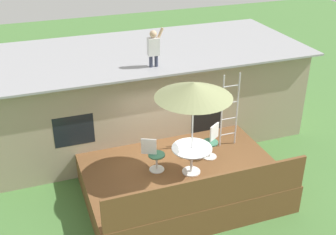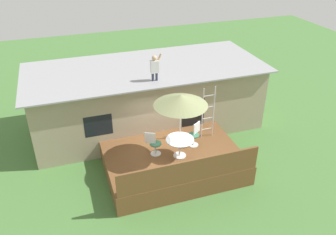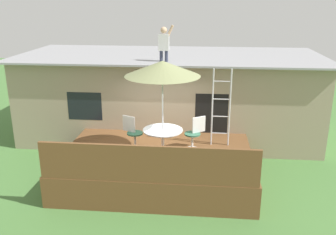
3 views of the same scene
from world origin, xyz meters
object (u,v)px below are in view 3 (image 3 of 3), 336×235
(patio_table, at_px, (163,135))
(patio_chair_right, at_px, (195,134))
(step_ladder, at_px, (221,108))
(person_figure, at_px, (164,42))
(patio_umbrella, at_px, (162,69))
(patio_chair_left, at_px, (133,133))

(patio_table, bearing_deg, patio_chair_right, 33.75)
(step_ladder, relative_size, patio_chair_right, 2.39)
(patio_table, relative_size, person_figure, 0.94)
(patio_umbrella, xyz_separation_m, step_ladder, (1.52, 0.94, -1.25))
(person_figure, bearing_deg, patio_chair_left, -109.06)
(step_ladder, distance_m, patio_chair_right, 1.03)
(step_ladder, height_order, patio_chair_left, step_ladder)
(patio_chair_left, bearing_deg, patio_umbrella, 0.00)
(person_figure, distance_m, patio_chair_right, 3.10)
(patio_umbrella, height_order, patio_chair_left, patio_umbrella)
(step_ladder, height_order, patio_chair_right, step_ladder)
(patio_chair_left, xyz_separation_m, patio_chair_right, (1.70, 0.11, 0.00))
(step_ladder, relative_size, person_figure, 1.98)
(patio_umbrella, distance_m, person_figure, 2.41)
(patio_table, relative_size, patio_chair_right, 1.13)
(patio_chair_left, bearing_deg, person_figure, 97.51)
(patio_umbrella, relative_size, patio_chair_right, 2.76)
(patio_umbrella, relative_size, person_figure, 2.29)
(step_ladder, height_order, person_figure, person_figure)
(patio_chair_right, bearing_deg, patio_table, -0.00)
(patio_chair_left, bearing_deg, patio_table, 0.00)
(patio_umbrella, distance_m, patio_chair_left, 2.13)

